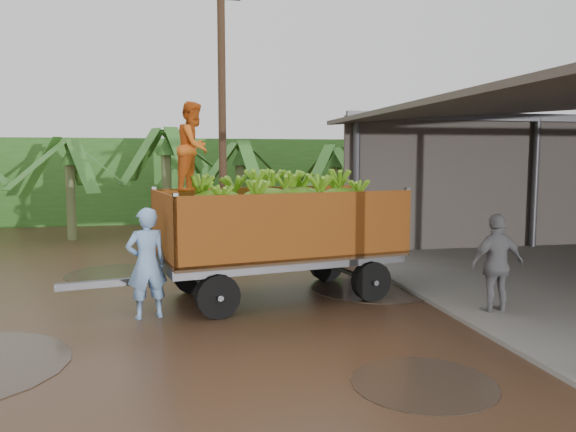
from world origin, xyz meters
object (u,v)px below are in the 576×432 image
Objects in this scene: man_grey at (497,265)px; utility_pole at (222,113)px; man_blue at (147,263)px; banana_trailer at (277,227)px.

utility_pole is (-4.10, 8.83, 3.27)m from man_grey.
utility_pole is (1.99, 7.79, 3.21)m from man_blue.
man_grey is (3.60, -2.04, -0.52)m from banana_trailer.
utility_pole reaches higher than man_blue.
man_grey is (6.10, -1.04, -0.06)m from man_blue.
man_grey is 10.27m from utility_pole.
banana_trailer is at bearing -85.78° from utility_pole.
utility_pole is (-0.50, 6.78, 2.75)m from banana_trailer.
man_grey is 0.22× the size of utility_pole.
banana_trailer is 7.34m from utility_pole.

